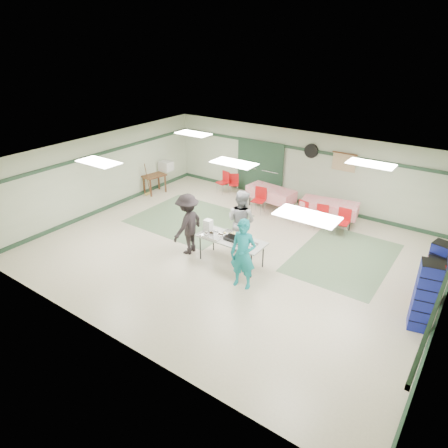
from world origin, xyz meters
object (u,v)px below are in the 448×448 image
Objects in this scene: volunteer_grey at (241,221)px; chair_b at (302,210)px; chair_c at (343,219)px; office_printer at (166,166)px; chair_loose_a at (234,182)px; chair_loose_b at (224,180)px; chair_d at (260,197)px; crate_stack_blue_a at (436,270)px; serving_table at (231,240)px; volunteer_teal at (243,254)px; crate_stack_red at (432,282)px; volunteer_dark at (188,224)px; dining_table_a at (329,207)px; dining_table_b at (271,193)px; printer_table at (154,178)px; broom at (147,179)px; crate_stack_blue_b at (425,296)px; chair_a at (322,215)px.

volunteer_grey is 2.33× the size of chair_b.
chair_c is 1.82× the size of office_printer.
chair_loose_b reaches higher than chair_loose_a.
crate_stack_blue_a is at bearing -25.31° from chair_d.
serving_table is 1.04× the size of volunteer_grey.
volunteer_teal is 4.56m from crate_stack_blue_a.
crate_stack_red is (7.73, -3.33, 0.13)m from chair_loose_a.
volunteer_grey is 2.13× the size of chair_c.
volunteer_dark is 3.76× the size of office_printer.
serving_table is 2.20× the size of chair_c.
dining_table_b is at bearing 170.24° from dining_table_a.
printer_table is at bearing -157.30° from dining_table_b.
chair_d is 1.06× the size of chair_loose_b.
broom is (-4.43, -1.06, 0.10)m from chair_d.
volunteer_teal is 1.43× the size of broom.
chair_loose_a is (-3.39, 1.04, -0.01)m from chair_b.
chair_loose_b is 0.72× the size of crate_stack_red.
volunteer_teal is 4.65m from chair_d.
volunteer_teal is at bearing 129.33° from volunteer_grey.
chair_b is at bearing 86.62° from volunteer_teal.
chair_d is 0.62× the size of crate_stack_blue_a.
chair_d is 1.92× the size of office_printer.
printer_table is at bearing -176.49° from chair_loose_a.
volunteer_dark is 1.91× the size of printer_table.
volunteer_dark is 6.19m from crate_stack_blue_b.
chair_c is 1.12× the size of chair_loose_a.
chair_loose_b is 2.75m from printer_table.
chair_c reaches higher than dining_table_a.
chair_d is (-2.32, 0.01, 0.06)m from chair_a.
volunteer_dark reaches higher than crate_stack_blue_a.
chair_b is at bearing -48.23° from chair_loose_a.
serving_table is 3.48m from chair_b.
volunteer_grey reaches higher than office_printer.
chair_c is at bearing 67.60° from volunteer_teal.
office_printer reaches higher than chair_loose_b.
volunteer_teal is at bearing -107.02° from chair_c.
chair_loose_b is 8.54m from crate_stack_blue_a.
crate_stack_blue_b is (2.92, -3.33, 0.28)m from chair_c.
volunteer_grey is at bearing -131.35° from chair_c.
crate_stack_red is at bearing -6.89° from chair_loose_b.
dining_table_a reaches higher than printer_table.
volunteer_dark is 4.89m from chair_c.
chair_loose_a reaches higher than serving_table.
crate_stack_red reaches higher than chair_b.
broom reaches higher than chair_loose_a.
chair_b is at bearing -7.59° from chair_d.
volunteer_dark is at bearing -167.83° from crate_stack_red.
dining_table_a is 2.09× the size of chair_d.
crate_stack_blue_b is at bearing -18.09° from office_printer.
dining_table_b is 4.55m from office_printer.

